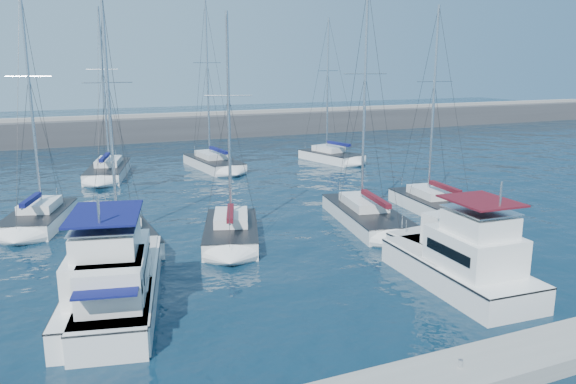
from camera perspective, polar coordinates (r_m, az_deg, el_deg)
name	(u,v)px	position (r m, az deg, el deg)	size (l,w,h in m)	color
ground	(309,270)	(27.88, 2.11, -7.92)	(220.00, 220.00, 0.00)	black
breakwater	(138,132)	(76.81, -15.02, 5.86)	(160.00, 6.00, 4.45)	#424244
dock	(460,376)	(19.40, 17.03, -17.40)	(40.00, 2.20, 0.60)	gray
dock_cleat_centre	(460,363)	(19.19, 17.12, -16.30)	(0.16, 0.16, 0.25)	silver
motor_yacht_port_outer	(115,300)	(23.22, -17.13, -10.41)	(4.25, 7.68, 3.20)	white
motor_yacht_port_inner	(113,280)	(24.69, -17.32, -8.52)	(5.76, 10.89, 4.69)	white
motor_yacht_stbd_inner	(464,264)	(26.54, 17.45, -7.01)	(3.75, 8.26, 4.69)	white
motor_yacht_stbd_outer	(449,250)	(28.84, 16.04, -5.72)	(3.27, 6.19, 3.20)	white
sailboat_mid_a	(39,218)	(38.31, -23.96, -2.38)	(4.93, 7.45, 14.65)	white
sailboat_mid_b	(120,232)	(33.56, -16.68, -3.90)	(3.43, 8.66, 14.21)	white
sailboat_mid_c	(231,232)	(32.33, -5.79, -4.05)	(5.12, 7.76, 13.02)	white
sailboat_mid_d	(366,215)	(35.96, 7.92, -2.35)	(4.77, 9.49, 14.89)	white
sailboat_mid_e	(433,204)	(39.77, 14.55, -1.16)	(3.78, 7.68, 13.97)	white
sailboat_back_a	(108,170)	(53.06, -17.79, 2.11)	(5.18, 9.34, 15.07)	white
sailboat_back_b	(213,163)	(54.82, -7.60, 2.95)	(4.03, 8.88, 16.04)	white
sailboat_back_c	(331,156)	(58.51, 4.37, 3.66)	(4.69, 7.67, 14.73)	white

